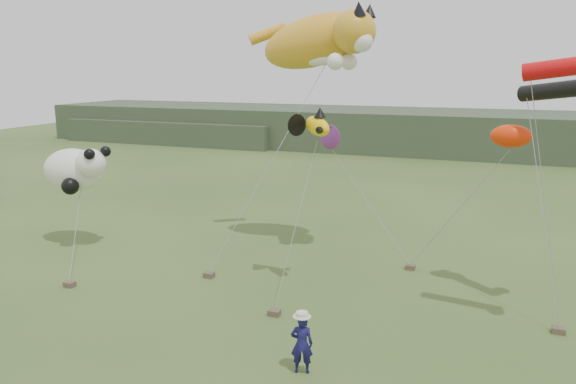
% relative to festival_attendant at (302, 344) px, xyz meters
% --- Properties ---
extents(ground, '(120.00, 120.00, 0.00)m').
position_rel_festival_attendant_xyz_m(ground, '(-0.21, 0.22, -0.85)').
color(ground, '#385123').
rests_on(ground, ground).
extents(headland, '(90.00, 13.00, 4.00)m').
position_rel_festival_attendant_xyz_m(headland, '(-3.32, 44.91, 1.07)').
color(headland, '#2D3D28').
rests_on(headland, ground).
extents(festival_attendant, '(0.71, 0.56, 1.70)m').
position_rel_festival_attendant_xyz_m(festival_attendant, '(0.00, 0.00, 0.00)').
color(festival_attendant, '#141348').
rests_on(festival_attendant, ground).
extents(sandbag_anchors, '(17.74, 6.99, 0.20)m').
position_rel_festival_attendant_xyz_m(sandbag_anchors, '(-2.03, 5.13, -0.75)').
color(sandbag_anchors, brown).
rests_on(sandbag_anchors, ground).
extents(cat_kite, '(6.41, 3.42, 3.31)m').
position_rel_festival_attendant_xyz_m(cat_kite, '(-2.84, 10.57, 8.61)').
color(cat_kite, gold).
rests_on(cat_kite, ground).
extents(fish_kite, '(2.28, 1.48, 1.13)m').
position_rel_festival_attendant_xyz_m(fish_kite, '(-1.92, 5.97, 5.41)').
color(fish_kite, yellow).
rests_on(fish_kite, ground).
extents(panda_kite, '(3.54, 2.29, 2.20)m').
position_rel_festival_attendant_xyz_m(panda_kite, '(-13.75, 7.11, 2.81)').
color(panda_kite, white).
rests_on(panda_kite, ground).
extents(misc_kites, '(8.65, 3.37, 1.62)m').
position_rel_festival_attendant_xyz_m(misc_kites, '(2.13, 9.03, 4.81)').
color(misc_kites, '#F02E06').
rests_on(misc_kites, ground).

